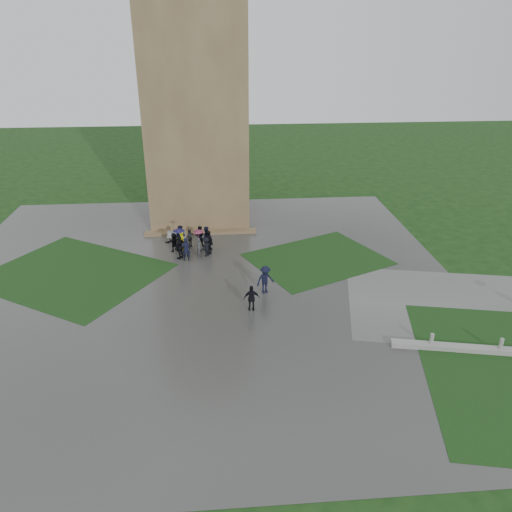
{
  "coord_description": "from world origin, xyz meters",
  "views": [
    {
      "loc": [
        1.45,
        -27.11,
        15.28
      ],
      "look_at": [
        3.91,
        3.34,
        1.2
      ],
      "focal_mm": 35.0,
      "sensor_mm": 36.0,
      "label": 1
    }
  ],
  "objects": [
    {
      "name": "lawn_inset_left",
      "position": [
        -8.5,
        4.0,
        0.03
      ],
      "size": [
        14.1,
        13.46,
        0.01
      ],
      "primitive_type": "cube",
      "rotation": [
        0.0,
        0.0,
        -0.56
      ],
      "color": "black",
      "rests_on": "plaza"
    },
    {
      "name": "visitor_cluster",
      "position": [
        -0.67,
        6.83,
        1.04
      ],
      "size": [
        3.81,
        3.19,
        2.45
      ],
      "color": "black",
      "rests_on": "plaza"
    },
    {
      "name": "bench",
      "position": [
        -1.83,
        9.05,
        0.45
      ],
      "size": [
        1.5,
        0.63,
        0.85
      ],
      "rotation": [
        0.0,
        0.0,
        -0.13
      ],
      "color": "#ABAAA6",
      "rests_on": "plaza"
    },
    {
      "name": "tower",
      "position": [
        0.0,
        15.0,
        9.0
      ],
      "size": [
        8.0,
        8.0,
        18.0
      ],
      "primitive_type": "cube",
      "color": "brown",
      "rests_on": "ground"
    },
    {
      "name": "lawn_inset_right",
      "position": [
        8.5,
        5.0,
        0.03
      ],
      "size": [
        11.12,
        10.15,
        0.01
      ],
      "primitive_type": "cube",
      "rotation": [
        0.0,
        0.0,
        0.44
      ],
      "color": "black",
      "rests_on": "plaza"
    },
    {
      "name": "ground",
      "position": [
        0.0,
        0.0,
        0.0
      ],
      "size": [
        120.0,
        120.0,
        0.0
      ],
      "primitive_type": "plane",
      "color": "black"
    },
    {
      "name": "tower_plinth",
      "position": [
        0.0,
        10.6,
        0.13
      ],
      "size": [
        9.0,
        0.8,
        0.22
      ],
      "primitive_type": "cube",
      "color": "brown",
      "rests_on": "plaza"
    },
    {
      "name": "pedestrian_mid",
      "position": [
        4.25,
        0.39,
        0.93
      ],
      "size": [
        1.31,
        1.01,
        1.81
      ],
      "primitive_type": "imported",
      "rotation": [
        0.0,
        0.0,
        0.4
      ],
      "color": "black",
      "rests_on": "plaza"
    },
    {
      "name": "pedestrian_near",
      "position": [
        3.25,
        -1.72,
        0.83
      ],
      "size": [
        0.96,
        0.57,
        1.61
      ],
      "primitive_type": "imported",
      "rotation": [
        0.0,
        0.0,
        3.17
      ],
      "color": "black",
      "rests_on": "plaza"
    },
    {
      "name": "plaza",
      "position": [
        0.0,
        2.0,
        0.01
      ],
      "size": [
        34.0,
        34.0,
        0.02
      ],
      "primitive_type": "cube",
      "color": "#343432",
      "rests_on": "ground"
    }
  ]
}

